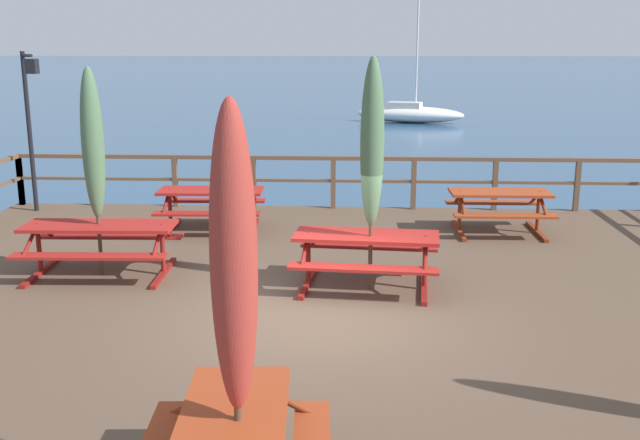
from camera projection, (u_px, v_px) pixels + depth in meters
name	position (u px, v px, depth m)	size (l,w,h in m)	color
ground_plane	(316.00, 379.00, 9.45)	(600.00, 600.00, 0.00)	navy
wooden_deck	(316.00, 347.00, 9.35)	(13.57, 12.76, 0.89)	brown
railing_waterside_far	(333.00, 173.00, 15.13)	(13.37, 0.10, 1.09)	brown
picnic_table_front_right	(100.00, 238.00, 10.74)	(2.24, 1.47, 0.78)	maroon
picnic_table_back_right	(366.00, 248.00, 10.18)	(2.11, 1.57, 0.78)	maroon
picnic_table_back_left	(499.00, 203.00, 13.16)	(1.78, 1.42, 0.78)	#993819
picnic_table_front_left	(211.00, 201.00, 13.33)	(1.92, 1.47, 0.78)	maroon
patio_umbrella_short_mid	(93.00, 145.00, 10.46)	(0.32, 0.32, 3.03)	#4C3828
patio_umbrella_tall_back_right	(234.00, 263.00, 4.85)	(0.32, 0.32, 3.00)	#4C3828
patio_umbrella_tall_mid_left	(372.00, 144.00, 9.76)	(0.32, 0.32, 3.19)	#4C3828
lamp_post_hooked	(30.00, 108.00, 14.43)	(0.50, 0.56, 3.20)	black
sailboat_distant	(410.00, 113.00, 40.80)	(6.23, 3.11, 7.72)	white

